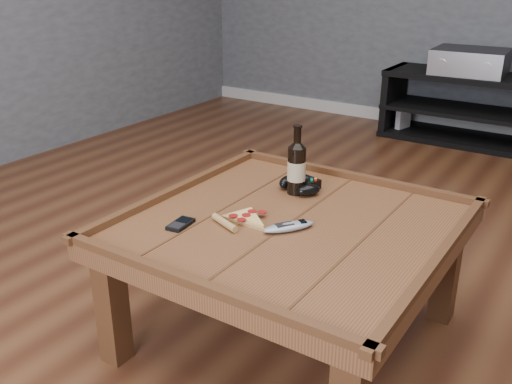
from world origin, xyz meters
The scene contains 11 objects.
ground centered at (0.00, 0.00, 0.00)m, with size 6.00×6.00×0.00m, color #462314.
baseboard centered at (0.00, 2.99, 0.05)m, with size 5.00×0.02×0.10m, color silver.
coffee_table centered at (0.00, 0.00, 0.39)m, with size 1.03×1.03×0.48m.
media_console centered at (0.00, 2.75, 0.25)m, with size 1.40×0.45×0.50m.
beer_bottle centered at (-0.11, 0.23, 0.55)m, with size 0.07×0.07×0.26m.
game_controller centered at (-0.11, 0.26, 0.47)m, with size 0.19×0.15×0.05m.
pizza_slice centered at (-0.14, -0.07, 0.46)m, with size 0.21×0.26×0.02m.
smartphone centered at (-0.28, -0.22, 0.46)m, with size 0.07×0.10×0.01m.
remote_control centered at (0.02, -0.05, 0.46)m, with size 0.14×0.17×0.03m.
av_receiver centered at (-0.14, 2.74, 0.59)m, with size 0.51×0.44×0.17m.
game_console centered at (-0.57, 2.72, 0.09)m, with size 0.13×0.18×0.21m.
Camera 1 is at (0.84, -1.48, 1.25)m, focal length 40.00 mm.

